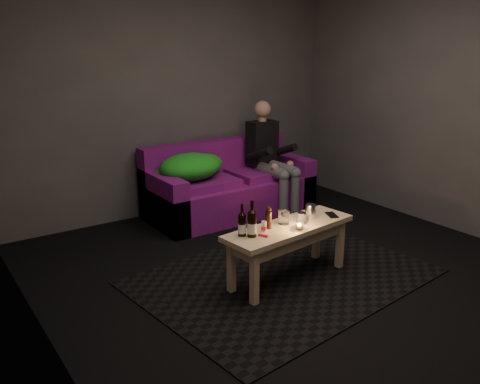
% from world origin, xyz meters
% --- Properties ---
extents(floor, '(4.50, 4.50, 0.00)m').
position_xyz_m(floor, '(0.00, 0.00, 0.00)').
color(floor, black).
rests_on(floor, ground).
extents(room, '(4.50, 4.50, 4.50)m').
position_xyz_m(room, '(0.00, 0.47, 1.64)').
color(room, silver).
rests_on(room, ground).
extents(rug, '(2.47, 1.91, 0.01)m').
position_xyz_m(rug, '(-0.15, 0.16, 0.01)').
color(rug, black).
rests_on(rug, floor).
extents(sofa, '(1.84, 0.83, 0.79)m').
position_xyz_m(sofa, '(0.38, 1.81, 0.29)').
color(sofa, '#5E0D63').
rests_on(sofa, floor).
extents(green_blanket, '(0.81, 0.55, 0.28)m').
position_xyz_m(green_blanket, '(-0.08, 1.81, 0.60)').
color(green_blanket, green).
rests_on(green_blanket, sofa).
extents(person, '(0.33, 0.76, 1.23)m').
position_xyz_m(person, '(0.86, 1.66, 0.64)').
color(person, black).
rests_on(person, sofa).
extents(coffee_table, '(1.18, 0.49, 0.47)m').
position_xyz_m(coffee_table, '(-0.15, 0.11, 0.39)').
color(coffee_table, tan).
rests_on(coffee_table, rug).
extents(beer_bottle_a, '(0.06, 0.06, 0.25)m').
position_xyz_m(beer_bottle_a, '(-0.59, 0.14, 0.56)').
color(beer_bottle_a, black).
rests_on(beer_bottle_a, coffee_table).
extents(beer_bottle_b, '(0.07, 0.07, 0.28)m').
position_xyz_m(beer_bottle_b, '(-0.54, 0.09, 0.57)').
color(beer_bottle_b, black).
rests_on(beer_bottle_b, coffee_table).
extents(salt_shaker, '(0.04, 0.04, 0.08)m').
position_xyz_m(salt_shaker, '(-0.40, 0.12, 0.51)').
color(salt_shaker, silver).
rests_on(salt_shaker, coffee_table).
extents(pepper_mill, '(0.07, 0.07, 0.14)m').
position_xyz_m(pepper_mill, '(-0.33, 0.16, 0.54)').
color(pepper_mill, black).
rests_on(pepper_mill, coffee_table).
extents(tumbler_back, '(0.11, 0.11, 0.11)m').
position_xyz_m(tumbler_back, '(-0.17, 0.17, 0.52)').
color(tumbler_back, white).
rests_on(tumbler_back, coffee_table).
extents(tealight, '(0.06, 0.06, 0.05)m').
position_xyz_m(tealight, '(-0.14, 0.00, 0.50)').
color(tealight, white).
rests_on(tealight, coffee_table).
extents(tumbler_front, '(0.10, 0.10, 0.09)m').
position_xyz_m(tumbler_front, '(-0.05, 0.09, 0.52)').
color(tumbler_front, white).
rests_on(tumbler_front, coffee_table).
extents(steel_cup, '(0.09, 0.09, 0.12)m').
position_xyz_m(steel_cup, '(0.10, 0.14, 0.53)').
color(steel_cup, silver).
rests_on(steel_cup, coffee_table).
extents(smartphone, '(0.13, 0.17, 0.01)m').
position_xyz_m(smartphone, '(0.29, 0.09, 0.48)').
color(smartphone, black).
rests_on(smartphone, coffee_table).
extents(red_lighter, '(0.05, 0.08, 0.01)m').
position_xyz_m(red_lighter, '(-0.47, 0.04, 0.48)').
color(red_lighter, '#B40B19').
rests_on(red_lighter, coffee_table).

